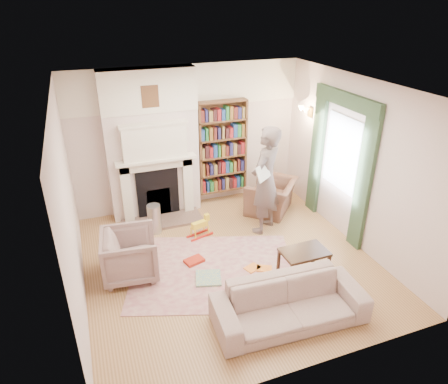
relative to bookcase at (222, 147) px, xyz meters
name	(u,v)px	position (x,y,z in m)	size (l,w,h in m)	color
floor	(229,261)	(-0.65, -2.12, -1.18)	(4.50, 4.50, 0.00)	olive
ceiling	(231,88)	(-0.65, -2.12, 1.62)	(4.50, 4.50, 0.00)	white
wall_back	(189,138)	(-0.65, 0.13, 0.22)	(4.50, 4.50, 0.00)	beige
wall_front	(310,273)	(-0.65, -4.37, 0.22)	(4.50, 4.50, 0.00)	beige
wall_left	(69,209)	(-2.90, -2.12, 0.22)	(4.50, 4.50, 0.00)	beige
wall_right	(357,164)	(1.60, -2.12, 0.22)	(4.50, 4.50, 0.00)	beige
fireplace	(153,147)	(-1.40, -0.07, 0.21)	(1.70, 0.58, 2.80)	beige
bookcase	(222,147)	(0.00, 0.00, 0.00)	(1.00, 0.24, 1.85)	brown
window	(342,153)	(1.58, -1.72, 0.27)	(0.02, 0.90, 1.30)	silver
curtain_left	(364,182)	(1.55, -2.42, 0.02)	(0.07, 0.32, 2.40)	#2D462D
curtain_right	(317,153)	(1.55, -1.02, 0.02)	(0.07, 0.32, 2.40)	#2D462D
pelmet	(347,100)	(1.54, -1.72, 1.20)	(0.09, 1.70, 0.24)	#2D462D
wall_sconce	(301,113)	(1.38, -0.62, 0.72)	(0.20, 0.24, 0.24)	gold
rug	(213,270)	(-0.97, -2.27, -1.17)	(2.53, 1.95, 0.01)	#C2AF92
armchair_reading	(271,196)	(0.75, -0.79, -0.86)	(0.98, 0.85, 0.64)	brown
armchair_left	(130,255)	(-2.19, -1.92, -0.80)	(0.80, 0.82, 0.75)	gray
sofa	(290,304)	(-0.39, -3.63, -0.88)	(2.00, 0.78, 0.59)	#B2A793
man_reading	(265,181)	(0.30, -1.39, -0.19)	(0.72, 0.47, 1.98)	#5B4C49
newspaper	(263,172)	(0.15, -1.59, 0.08)	(0.38, 0.02, 0.27)	silver
coffee_table	(303,263)	(0.28, -2.85, -0.95)	(0.70, 0.45, 0.45)	#341E12
paraffin_heater	(154,219)	(-1.60, -0.80, -0.90)	(0.24, 0.24, 0.55)	#ABADB3
rocking_horse	(200,227)	(-0.88, -1.23, -0.97)	(0.46, 0.18, 0.41)	yellow
board_game	(208,278)	(-1.12, -2.44, -1.15)	(0.38, 0.38, 0.03)	gold
game_box_lid	(194,261)	(-1.20, -1.95, -1.14)	(0.30, 0.20, 0.05)	#A62413
comic_annuals	(256,272)	(-0.37, -2.56, -1.16)	(0.62, 0.57, 0.02)	red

